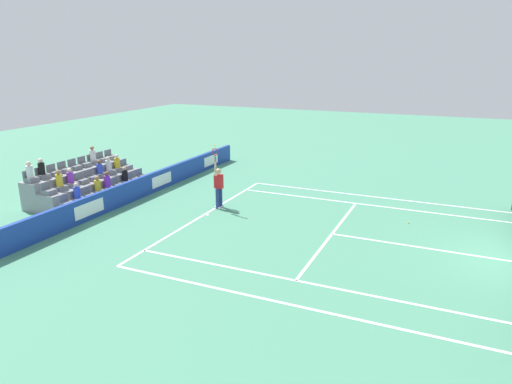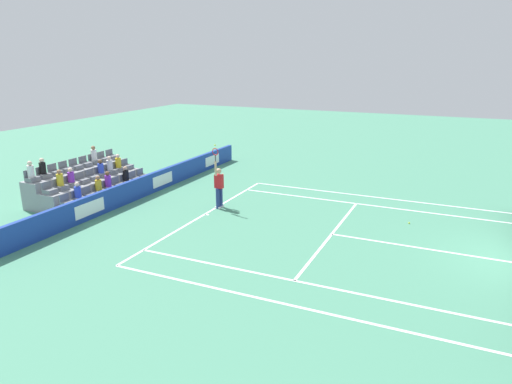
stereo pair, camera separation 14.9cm
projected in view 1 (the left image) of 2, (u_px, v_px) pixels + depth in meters
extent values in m
cube|color=white|center=(205.00, 214.00, 19.41)|extent=(10.97, 0.10, 0.01)
cube|color=white|center=(332.00, 234.00, 17.27)|extent=(8.23, 0.10, 0.01)
cube|color=white|center=(422.00, 248.00, 16.02)|extent=(0.10, 6.40, 0.01)
cube|color=white|center=(311.00, 283.00, 13.48)|extent=(0.10, 11.89, 0.01)
cube|color=white|center=(366.00, 205.00, 20.70)|extent=(0.10, 11.89, 0.01)
cube|color=white|center=(295.00, 306.00, 12.28)|extent=(0.10, 11.89, 0.01)
cube|color=white|center=(372.00, 196.00, 21.90)|extent=(0.10, 11.89, 0.01)
cube|color=white|center=(207.00, 215.00, 19.37)|extent=(0.10, 0.20, 0.01)
cube|color=#193899|center=(128.00, 193.00, 20.82)|extent=(19.98, 0.20, 0.97)
cube|color=white|center=(211.00, 160.00, 27.35)|extent=(1.60, 0.01, 0.54)
cube|color=white|center=(162.00, 180.00, 22.97)|extent=(1.60, 0.01, 0.54)
cube|color=white|center=(90.00, 209.00, 18.59)|extent=(1.60, 0.01, 0.54)
cylinder|color=navy|center=(221.00, 197.00, 20.24)|extent=(0.16, 0.16, 0.90)
cylinder|color=navy|center=(217.00, 199.00, 20.04)|extent=(0.16, 0.16, 0.90)
cube|color=white|center=(221.00, 206.00, 20.36)|extent=(0.15, 0.27, 0.08)
cube|color=white|center=(218.00, 208.00, 20.16)|extent=(0.15, 0.27, 0.08)
cube|color=red|center=(219.00, 181.00, 19.93)|extent=(0.26, 0.38, 0.60)
sphere|color=#D3A884|center=(218.00, 171.00, 19.80)|extent=(0.24, 0.24, 0.24)
cylinder|color=#D3A884|center=(215.00, 169.00, 19.58)|extent=(0.09, 0.09, 0.62)
cylinder|color=#D3A884|center=(222.00, 180.00, 20.08)|extent=(0.09, 0.09, 0.56)
cylinder|color=black|center=(215.00, 158.00, 19.45)|extent=(0.04, 0.04, 0.28)
torus|color=red|center=(215.00, 152.00, 19.37)|extent=(0.06, 0.31, 0.31)
sphere|color=#D1E533|center=(215.00, 145.00, 19.29)|extent=(0.07, 0.07, 0.07)
cube|color=gray|center=(109.00, 196.00, 21.32)|extent=(5.58, 0.95, 0.42)
cube|color=slate|center=(142.00, 177.00, 23.41)|extent=(0.48, 0.44, 0.20)
cube|color=slate|center=(139.00, 172.00, 23.42)|extent=(0.48, 0.04, 0.30)
cube|color=slate|center=(134.00, 180.00, 22.87)|extent=(0.48, 0.44, 0.20)
cube|color=slate|center=(131.00, 174.00, 22.87)|extent=(0.48, 0.04, 0.30)
cube|color=slate|center=(126.00, 183.00, 22.32)|extent=(0.48, 0.44, 0.20)
cube|color=slate|center=(123.00, 177.00, 22.33)|extent=(0.48, 0.04, 0.30)
cube|color=slate|center=(118.00, 186.00, 21.78)|extent=(0.48, 0.44, 0.20)
cube|color=slate|center=(114.00, 180.00, 21.79)|extent=(0.48, 0.04, 0.30)
cube|color=slate|center=(109.00, 189.00, 21.23)|extent=(0.48, 0.44, 0.20)
cube|color=slate|center=(105.00, 183.00, 21.24)|extent=(0.48, 0.04, 0.30)
cube|color=slate|center=(99.00, 193.00, 20.69)|extent=(0.48, 0.44, 0.20)
cube|color=slate|center=(95.00, 187.00, 20.70)|extent=(0.48, 0.04, 0.30)
cube|color=slate|center=(89.00, 196.00, 20.15)|extent=(0.48, 0.44, 0.20)
cube|color=slate|center=(85.00, 190.00, 20.15)|extent=(0.48, 0.04, 0.30)
cube|color=slate|center=(79.00, 200.00, 19.60)|extent=(0.48, 0.44, 0.20)
cube|color=slate|center=(75.00, 194.00, 19.61)|extent=(0.48, 0.04, 0.30)
cube|color=slate|center=(68.00, 204.00, 19.06)|extent=(0.48, 0.44, 0.20)
cube|color=slate|center=(63.00, 198.00, 19.07)|extent=(0.48, 0.04, 0.30)
cube|color=gray|center=(93.00, 189.00, 21.63)|extent=(5.58, 0.95, 0.84)
cube|color=slate|center=(127.00, 167.00, 23.66)|extent=(0.48, 0.44, 0.20)
cube|color=slate|center=(123.00, 162.00, 23.67)|extent=(0.48, 0.04, 0.30)
cube|color=slate|center=(118.00, 170.00, 23.12)|extent=(0.48, 0.44, 0.20)
cube|color=slate|center=(115.00, 164.00, 23.13)|extent=(0.48, 0.04, 0.30)
cube|color=slate|center=(110.00, 172.00, 22.57)|extent=(0.48, 0.44, 0.20)
cube|color=slate|center=(106.00, 167.00, 22.58)|extent=(0.48, 0.04, 0.30)
cube|color=slate|center=(101.00, 175.00, 22.03)|extent=(0.48, 0.44, 0.20)
cube|color=slate|center=(97.00, 170.00, 22.04)|extent=(0.48, 0.04, 0.30)
cube|color=slate|center=(92.00, 178.00, 21.49)|extent=(0.48, 0.44, 0.20)
cube|color=slate|center=(88.00, 173.00, 21.49)|extent=(0.48, 0.04, 0.30)
cube|color=slate|center=(82.00, 181.00, 20.94)|extent=(0.48, 0.44, 0.20)
cube|color=slate|center=(78.00, 176.00, 20.95)|extent=(0.48, 0.04, 0.30)
cube|color=slate|center=(72.00, 185.00, 20.40)|extent=(0.48, 0.44, 0.20)
cube|color=slate|center=(68.00, 179.00, 20.41)|extent=(0.48, 0.04, 0.30)
cube|color=slate|center=(61.00, 188.00, 19.86)|extent=(0.48, 0.44, 0.20)
cube|color=slate|center=(57.00, 182.00, 19.86)|extent=(0.48, 0.04, 0.30)
cube|color=slate|center=(49.00, 192.00, 19.31)|extent=(0.48, 0.44, 0.20)
cube|color=slate|center=(45.00, 186.00, 19.32)|extent=(0.48, 0.04, 0.30)
cube|color=gray|center=(77.00, 182.00, 21.94)|extent=(5.58, 0.95, 1.26)
cube|color=slate|center=(111.00, 158.00, 23.91)|extent=(0.48, 0.44, 0.20)
cube|color=slate|center=(108.00, 152.00, 23.92)|extent=(0.48, 0.04, 0.30)
cube|color=slate|center=(103.00, 160.00, 23.37)|extent=(0.48, 0.44, 0.20)
cube|color=slate|center=(99.00, 155.00, 23.38)|extent=(0.48, 0.04, 0.30)
cube|color=slate|center=(94.00, 162.00, 22.83)|extent=(0.48, 0.44, 0.20)
cube|color=slate|center=(91.00, 157.00, 22.83)|extent=(0.48, 0.04, 0.30)
cube|color=slate|center=(85.00, 165.00, 22.28)|extent=(0.48, 0.44, 0.20)
cube|color=slate|center=(81.00, 159.00, 22.29)|extent=(0.48, 0.04, 0.30)
cube|color=slate|center=(75.00, 168.00, 21.74)|extent=(0.48, 0.44, 0.20)
cube|color=slate|center=(72.00, 162.00, 21.75)|extent=(0.48, 0.04, 0.30)
cube|color=slate|center=(65.00, 170.00, 21.20)|extent=(0.48, 0.44, 0.20)
cube|color=slate|center=(61.00, 165.00, 21.20)|extent=(0.48, 0.04, 0.30)
cube|color=slate|center=(55.00, 173.00, 20.65)|extent=(0.48, 0.44, 0.20)
cube|color=slate|center=(51.00, 168.00, 20.66)|extent=(0.48, 0.04, 0.30)
cube|color=slate|center=(43.00, 177.00, 20.11)|extent=(0.48, 0.44, 0.20)
cube|color=slate|center=(39.00, 170.00, 20.12)|extent=(0.48, 0.04, 0.30)
cube|color=slate|center=(32.00, 180.00, 19.56)|extent=(0.48, 0.44, 0.20)
cube|color=slate|center=(27.00, 174.00, 19.57)|extent=(0.48, 0.04, 0.30)
cylinder|color=black|center=(125.00, 176.00, 22.24)|extent=(0.28, 0.28, 0.50)
sphere|color=#D3A884|center=(124.00, 169.00, 22.14)|extent=(0.20, 0.20, 0.20)
cylinder|color=black|center=(42.00, 169.00, 20.03)|extent=(0.28, 0.28, 0.50)
sphere|color=beige|center=(40.00, 161.00, 19.93)|extent=(0.20, 0.20, 0.20)
cylinder|color=yellow|center=(98.00, 185.00, 20.62)|extent=(0.28, 0.28, 0.47)
sphere|color=#9E7251|center=(97.00, 178.00, 20.52)|extent=(0.20, 0.20, 0.20)
cylinder|color=white|center=(109.00, 165.00, 22.50)|extent=(0.28, 0.28, 0.49)
sphere|color=beige|center=(108.00, 158.00, 22.40)|extent=(0.20, 0.20, 0.20)
cylinder|color=purple|center=(70.00, 178.00, 20.33)|extent=(0.28, 0.28, 0.45)
sphere|color=beige|center=(69.00, 170.00, 20.24)|extent=(0.20, 0.20, 0.20)
cylinder|color=white|center=(93.00, 155.00, 22.75)|extent=(0.28, 0.28, 0.51)
sphere|color=#9E7251|center=(92.00, 148.00, 22.65)|extent=(0.20, 0.20, 0.20)
cylinder|color=white|center=(30.00, 172.00, 19.49)|extent=(0.28, 0.28, 0.50)
sphere|color=beige|center=(28.00, 164.00, 19.39)|extent=(0.20, 0.20, 0.20)
cylinder|color=yellow|center=(117.00, 163.00, 23.04)|extent=(0.28, 0.28, 0.48)
sphere|color=beige|center=(117.00, 156.00, 22.95)|extent=(0.20, 0.20, 0.20)
cylinder|color=blue|center=(100.00, 169.00, 21.96)|extent=(0.28, 0.28, 0.45)
sphere|color=brown|center=(99.00, 162.00, 21.87)|extent=(0.20, 0.20, 0.20)
cylinder|color=purple|center=(107.00, 181.00, 21.15)|extent=(0.28, 0.28, 0.53)
sphere|color=brown|center=(106.00, 174.00, 21.05)|extent=(0.20, 0.20, 0.20)
cylinder|color=blue|center=(77.00, 192.00, 19.53)|extent=(0.28, 0.28, 0.47)
sphere|color=beige|center=(76.00, 185.00, 19.43)|extent=(0.20, 0.20, 0.20)
cylinder|color=yellow|center=(59.00, 180.00, 19.78)|extent=(0.28, 0.28, 0.50)
sphere|color=#9E7251|center=(58.00, 172.00, 19.68)|extent=(0.20, 0.20, 0.20)
sphere|color=#D1E533|center=(409.00, 222.00, 18.37)|extent=(0.07, 0.07, 0.07)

